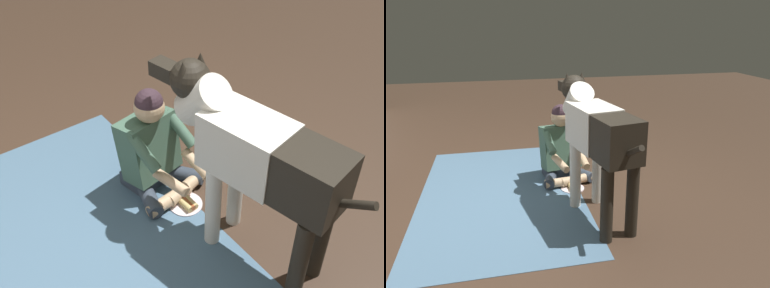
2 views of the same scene
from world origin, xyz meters
TOP-DOWN VIEW (x-y plane):
  - ground_plane at (0.00, 0.00)m, footprint 14.85×14.85m
  - area_rug at (0.19, 0.31)m, footprint 2.57×1.57m
  - person_sitting_on_floor at (0.43, -0.37)m, footprint 0.68×0.57m
  - large_dog at (-0.39, -0.52)m, footprint 1.48×0.46m
  - hot_dog_on_plate at (0.13, -0.42)m, footprint 0.24×0.24m

SIDE VIEW (x-z plane):
  - ground_plane at x=0.00m, z-range 0.00..0.00m
  - area_rug at x=0.19m, z-range 0.00..0.01m
  - hot_dog_on_plate at x=0.13m, z-range -0.01..0.06m
  - person_sitting_on_floor at x=0.43m, z-range -0.07..0.75m
  - large_dog at x=-0.39m, z-range 0.17..1.37m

